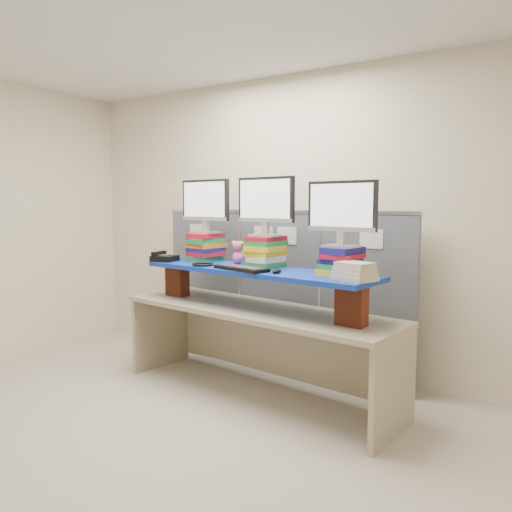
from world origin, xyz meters
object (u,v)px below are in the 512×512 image
Objects in this scene: monitor_right at (342,210)px; desk_phone at (164,258)px; blue_board at (256,271)px; monitor_left at (205,203)px; desk at (256,325)px; keyboard at (241,268)px; monitor_center at (266,203)px.

monitor_right is 1.76m from desk_phone.
monitor_right is (0.72, 0.03, 0.50)m from blue_board.
monitor_left is at bearing 170.32° from blue_board.
blue_board reaches higher than desk.
blue_board is 4.03× the size of keyboard.
monitor_center is 1.12m from desk_phone.
blue_board is at bearing -92.08° from monitor_center.
monitor_left is 2.35× the size of desk_phone.
keyboard is (-0.03, -0.16, 0.49)m from desk.
keyboard is (-0.05, -0.28, -0.51)m from monitor_center.
keyboard is 2.18× the size of desk_phone.
monitor_center is (0.02, 0.12, 1.00)m from desk.
monitor_left reaches higher than monitor_right.
desk is at bearing -170.55° from monitor_right.
blue_board is 3.73× the size of monitor_left.
monitor_left is (-0.68, 0.20, 1.00)m from desk.
monitor_center is at bearing 87.92° from desk.
desk_phone is at bearing -164.77° from monitor_center.
monitor_right is (1.40, -0.17, -0.05)m from monitor_left.
desk is 10.61× the size of desk_phone.
desk is 4.51× the size of monitor_center.
monitor_center is 1.08× the size of keyboard.
monitor_right reaches higher than desk.
keyboard reaches higher than blue_board.
monitor_right reaches higher than keyboard.
monitor_center reaches higher than keyboard.
desk_phone is (-0.98, -0.03, 0.51)m from desk.
monitor_left is at bearing 180.00° from monitor_center.
monitor_center is 0.71m from monitor_right.
monitor_center is (0.70, -0.08, 0.00)m from monitor_left.
monitor_right is (0.72, 0.03, 0.95)m from desk.
desk_phone reaches higher than desk.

